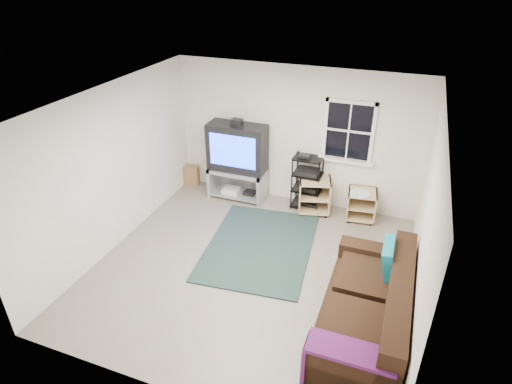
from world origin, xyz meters
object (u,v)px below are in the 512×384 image
at_px(av_rack, 307,185).
at_px(side_table_left, 314,193).
at_px(side_table_right, 361,202).
at_px(tv_unit, 238,156).
at_px(sofa, 367,313).

distance_m(av_rack, side_table_left, 0.20).
xyz_separation_m(side_table_left, side_table_right, (0.87, 0.01, -0.03)).
relative_size(av_rack, side_table_right, 1.85).
height_order(tv_unit, side_table_left, tv_unit).
bearing_deg(side_table_left, tv_unit, -178.52).
relative_size(side_table_left, side_table_right, 1.20).
bearing_deg(side_table_left, av_rack, 164.88).
relative_size(tv_unit, side_table_right, 2.81).
bearing_deg(av_rack, sofa, -61.78).
height_order(tv_unit, side_table_right, tv_unit).
height_order(av_rack, side_table_left, av_rack).
bearing_deg(side_table_left, side_table_right, 0.82).
xyz_separation_m(side_table_right, sofa, (0.48, -2.78, 0.04)).
bearing_deg(side_table_left, sofa, -64.05).
xyz_separation_m(tv_unit, side_table_right, (2.38, 0.05, -0.57)).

